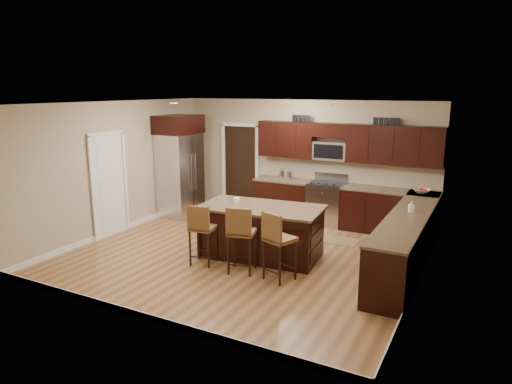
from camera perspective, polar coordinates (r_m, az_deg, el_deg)
The scene contains 23 objects.
floor at distance 8.40m, azimuth -1.31°, elevation -7.70°, with size 6.00×6.00×0.00m, color olive.
ceiling at distance 7.87m, azimuth -1.42°, elevation 11.04°, with size 6.00×6.00×0.00m, color silver.
wall_back at distance 10.48m, azimuth 5.97°, elevation 4.02°, with size 6.00×6.00×0.00m, color tan.
wall_left at distance 9.82m, azimuth -16.88°, elevation 2.93°, with size 5.50×5.50×0.00m, color tan.
wall_right at distance 7.11m, azimuth 20.31°, elevation -0.98°, with size 5.50×5.50×0.00m, color tan.
base_cabinets at distance 8.89m, azimuth 14.12°, elevation -3.79°, with size 4.02×3.96×0.92m.
upper_cabinets at distance 9.92m, azimuth 11.31°, elevation 6.20°, with size 4.00×0.33×0.80m.
range at distance 10.15m, azimuth 8.79°, elevation -1.42°, with size 0.76×0.64×1.11m.
microwave at distance 10.07m, azimuth 9.30°, elevation 5.11°, with size 0.76×0.31×0.40m, color silver.
doorway at distance 11.22m, azimuth -1.95°, elevation 3.01°, with size 0.85×0.03×2.06m, color black.
pantry_door at distance 9.65m, azimuth -17.91°, elevation 0.70°, with size 0.03×0.80×2.04m, color white.
letter_decor at distance 9.92m, azimuth 10.63°, elevation 8.86°, with size 2.20×0.03×0.15m, color black, non-canonical shape.
island at distance 8.15m, azimuth 0.64°, elevation -5.15°, with size 2.24×1.32×0.92m.
stool_left at distance 7.74m, azimuth -6.85°, elevation -4.45°, with size 0.46×0.46×1.06m.
stool_mid at distance 7.33m, azimuth -1.93°, elevation -5.03°, with size 0.51×0.51×1.12m.
stool_right at distance 7.06m, azimuth 2.65°, elevation -5.84°, with size 0.53×0.53×1.11m.
refrigerator at distance 10.77m, azimuth -9.51°, elevation 3.34°, with size 0.79×1.02×2.35m.
floor_mat at distance 9.23m, azimuth 10.18°, elevation -5.96°, with size 0.81×0.54×0.01m, color olive.
fruit_bowl at distance 9.61m, azimuth 20.05°, elevation 0.11°, with size 0.32×0.32×0.08m, color silver.
soap_bottle at distance 8.06m, azimuth 18.86°, elevation -1.75°, with size 0.08×0.09×0.19m, color #B2B2B2.
canister_tall at distance 10.42m, azimuth 3.27°, elevation 2.17°, with size 0.12×0.12×0.20m, color silver.
canister_short at distance 10.34m, azimuth 4.19°, elevation 2.04°, with size 0.11×0.11×0.18m, color silver.
island_jar at distance 8.23m, azimuth -2.45°, elevation -1.07°, with size 0.10×0.10×0.10m, color white.
Camera 1 is at (3.82, -6.87, 2.96)m, focal length 32.00 mm.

